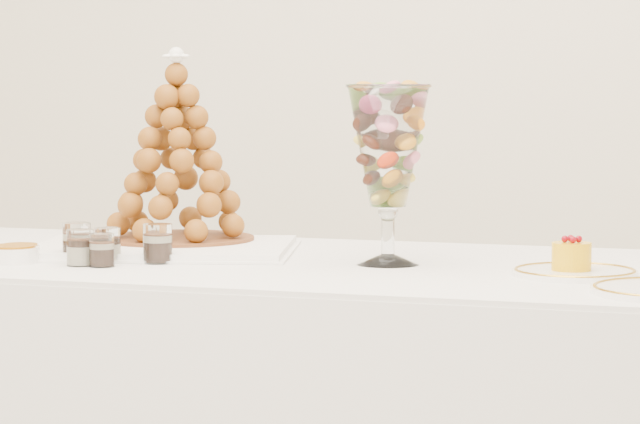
% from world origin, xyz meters
% --- Properties ---
extents(lace_tray, '(0.60, 0.51, 0.02)m').
position_xyz_m(lace_tray, '(-0.36, 0.44, 0.82)').
color(lace_tray, white).
rests_on(lace_tray, buffet_table).
extents(macaron_vase, '(0.16, 0.16, 0.35)m').
position_xyz_m(macaron_vase, '(0.15, 0.38, 1.04)').
color(macaron_vase, white).
rests_on(macaron_vase, buffet_table).
extents(cake_plate, '(0.23, 0.23, 0.01)m').
position_xyz_m(cake_plate, '(0.52, 0.31, 0.81)').
color(cake_plate, white).
rests_on(cake_plate, buffet_table).
extents(verrine_a, '(0.07, 0.07, 0.08)m').
position_xyz_m(verrine_a, '(-0.47, 0.26, 0.85)').
color(verrine_a, white).
rests_on(verrine_a, buffet_table).
extents(verrine_b, '(0.06, 0.06, 0.07)m').
position_xyz_m(verrine_b, '(-0.39, 0.25, 0.84)').
color(verrine_b, white).
rests_on(verrine_b, buffet_table).
extents(verrine_c, '(0.07, 0.07, 0.08)m').
position_xyz_m(verrine_c, '(-0.29, 0.26, 0.85)').
color(verrine_c, white).
rests_on(verrine_c, buffet_table).
extents(verrine_d, '(0.07, 0.07, 0.07)m').
position_xyz_m(verrine_d, '(-0.42, 0.18, 0.84)').
color(verrine_d, white).
rests_on(verrine_d, buffet_table).
extents(verrine_e, '(0.05, 0.05, 0.07)m').
position_xyz_m(verrine_e, '(-0.37, 0.18, 0.84)').
color(verrine_e, white).
rests_on(verrine_e, buffet_table).
extents(ramekin_back, '(0.08, 0.08, 0.03)m').
position_xyz_m(ramekin_back, '(-0.60, 0.26, 0.82)').
color(ramekin_back, white).
rests_on(ramekin_back, buffet_table).
extents(ramekin_front, '(0.10, 0.10, 0.03)m').
position_xyz_m(ramekin_front, '(-0.57, 0.18, 0.82)').
color(ramekin_front, white).
rests_on(ramekin_front, buffet_table).
extents(croquembouche, '(0.35, 0.35, 0.41)m').
position_xyz_m(croquembouche, '(-0.36, 0.53, 1.03)').
color(croquembouche, brown).
rests_on(croquembouche, lace_tray).
extents(mousse_cake, '(0.07, 0.07, 0.06)m').
position_xyz_m(mousse_cake, '(0.52, 0.31, 0.84)').
color(mousse_cake, '#F1B10B').
rests_on(mousse_cake, cake_plate).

